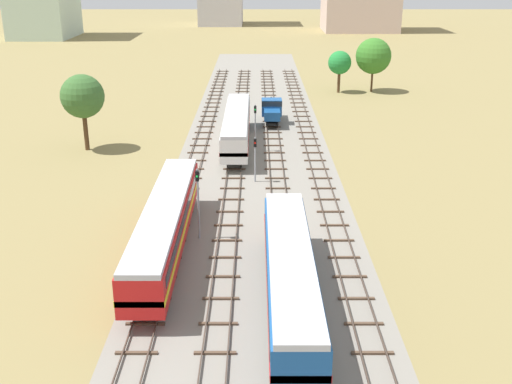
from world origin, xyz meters
name	(u,v)px	position (x,y,z in m)	size (l,w,h in m)	color
ground_plane	(256,168)	(0.00, 56.00, 0.00)	(480.00, 480.00, 0.00)	olive
ballast_bed	(256,168)	(0.00, 56.00, 0.00)	(17.28, 176.00, 0.01)	gray
track_far_left	(195,164)	(-6.64, 57.00, 0.14)	(2.40, 126.00, 0.29)	#47382D
track_left	(236,164)	(-2.21, 57.00, 0.14)	(2.40, 126.00, 0.29)	#47382D
track_centre_left	(277,164)	(2.21, 57.00, 0.14)	(2.40, 126.00, 0.29)	#47382D
track_centre	(317,164)	(6.64, 57.00, 0.14)	(2.40, 126.00, 0.29)	#47382D
diesel_railcar_centre_left_nearest	(291,272)	(2.21, 27.35, 2.60)	(2.96, 20.50, 3.80)	#194C8C
passenger_coach_far_left_near	(166,222)	(-6.64, 35.17, 2.61)	(2.96, 22.00, 3.80)	red
passenger_coach_left_mid	(238,124)	(-2.21, 64.68, 2.61)	(2.96, 22.00, 3.80)	white
shunter_loco_centre_left_midfar	(273,108)	(2.21, 75.94, 2.01)	(2.74, 8.46, 3.10)	#194C8C
signal_post_nearest	(256,122)	(0.00, 62.29, 3.48)	(0.28, 0.47, 5.49)	gray
signal_post_near	(256,154)	(0.00, 51.58, 2.96)	(0.28, 0.47, 4.60)	gray
signal_post_mid	(199,195)	(-4.43, 38.02, 3.67)	(0.28, 0.47, 5.81)	gray
lineside_tree_0	(375,56)	(19.74, 97.83, 5.99)	(5.93, 5.93, 8.96)	#4C331E
lineside_tree_2	(84,97)	(-19.75, 62.99, 6.30)	(4.99, 4.99, 8.84)	#4C331E
lineside_tree_3	(341,63)	(14.05, 97.13, 4.98)	(3.87, 3.87, 6.95)	#4C331E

